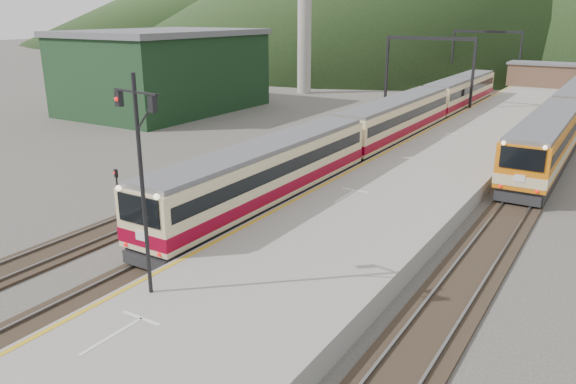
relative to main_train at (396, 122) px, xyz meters
The scene contains 13 objects.
track_main 2.10m from the main_train, 90.00° to the left, with size 2.60×200.00×0.23m.
track_far 5.42m from the main_train, 168.38° to the left, with size 2.60×200.00×0.23m.
track_second 11.69m from the main_train, ahead, with size 2.60×200.00×0.23m.
platform 5.85m from the main_train, ahead, with size 8.00×100.00×1.00m, color gray.
gantry_near 16.69m from the main_train, 100.08° to the left, with size 9.55×0.25×8.00m.
gantry_far 41.29m from the main_train, 93.97° to the left, with size 9.55×0.25×8.00m.
warehouse 28.27m from the main_train, behind, with size 14.50×20.50×8.60m.
station_shed 39.43m from the main_train, 81.83° to the left, with size 9.40×4.40×3.10m.
main_train is the anchor object (origin of this frame).
second_train 14.03m from the main_train, 34.93° to the left, with size 2.82×38.46×3.45m.
signal_mast 30.67m from the main_train, 84.76° to the right, with size 2.18×0.51×7.59m.
short_signal_b 9.81m from the main_train, 104.36° to the right, with size 0.23×0.17×2.27m.
short_signal_c 23.96m from the main_train, 107.33° to the right, with size 0.26×0.23×2.27m.
Camera 1 is at (16.16, -3.85, 10.36)m, focal length 35.00 mm.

